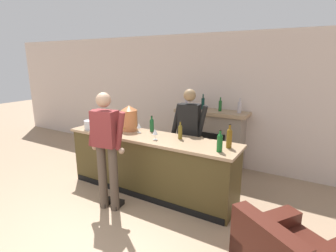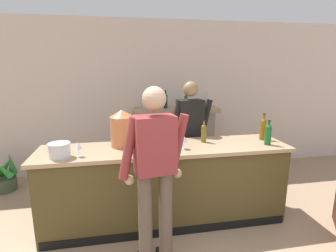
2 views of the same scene
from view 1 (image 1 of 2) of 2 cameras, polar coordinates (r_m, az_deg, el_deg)
The scene contains 15 objects.
wall_back_panel at distance 5.83m, azimuth 5.93°, elevation 5.86°, with size 12.00×0.07×2.75m.
bar_counter at distance 4.49m, azimuth -3.92°, elevation -8.25°, with size 3.01×0.70×0.99m.
fireplace_stone at distance 5.57m, azimuth 9.31°, elevation -2.63°, with size 1.49×0.52×1.53m.
potted_plant_corner at distance 6.98m, azimuth -14.05°, elevation -2.53°, with size 0.43×0.40×0.65m.
person_customer at distance 3.91m, azimuth -13.25°, elevation -4.43°, with size 0.65×0.34×1.78m.
person_bartender at distance 4.58m, azimuth 4.57°, elevation -1.68°, with size 0.65×0.34×1.74m.
copper_dispenser at distance 4.66m, azimuth -8.41°, elevation 1.75°, with size 0.29×0.33×0.45m.
ice_bucket_steel at distance 4.93m, azimuth -16.49°, elevation 0.27°, with size 0.23×0.23×0.16m.
wine_bottle_burgundy_dark at distance 4.13m, azimuth 2.67°, elevation -1.13°, with size 0.07×0.07×0.28m.
wine_bottle_cabernet_heavy at distance 3.80m, azimuth 13.19°, elevation -2.40°, with size 0.08×0.08×0.35m.
wine_bottle_chardonnay_pale at distance 4.56m, azimuth -3.55°, elevation 0.34°, with size 0.07×0.07×0.28m.
wine_bottle_port_short at distance 3.62m, azimuth 11.20°, elevation -3.39°, with size 0.08×0.08×0.31m.
wine_glass_by_dispenser at distance 4.78m, azimuth -14.98°, elevation 0.44°, with size 0.07×0.07×0.17m.
wine_glass_front_right at distance 4.09m, azimuth -2.83°, elevation -1.30°, with size 0.08×0.08×0.18m.
wine_glass_front_left at distance 4.51m, azimuth -6.36°, elevation 0.06°, with size 0.08×0.08×0.17m.
Camera 1 is at (2.40, -1.61, 2.21)m, focal length 28.00 mm.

